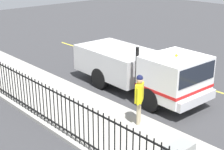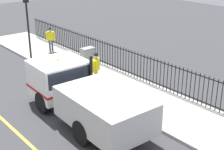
{
  "view_description": "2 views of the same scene",
  "coord_description": "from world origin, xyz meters",
  "px_view_note": "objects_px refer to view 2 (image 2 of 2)",
  "views": [
    {
      "loc": [
        10.26,
        7.51,
        5.73
      ],
      "look_at": [
        1.94,
        -1.58,
        1.33
      ],
      "focal_mm": 53.79,
      "sensor_mm": 36.0,
      "label": 1
    },
    {
      "loc": [
        -6.94,
        -12.01,
        6.88
      ],
      "look_at": [
        1.65,
        -1.82,
        1.61
      ],
      "focal_mm": 53.02,
      "sensor_mm": 36.0,
      "label": 2
    }
  ],
  "objects_px": {
    "worker_standing": "(96,66)",
    "utility_cabinet": "(88,57)",
    "traffic_light_near": "(27,10)",
    "pedestrian_distant": "(50,37)",
    "work_truck": "(79,92)"
  },
  "relations": [
    {
      "from": "traffic_light_near",
      "to": "utility_cabinet",
      "type": "bearing_deg",
      "value": 119.8
    },
    {
      "from": "pedestrian_distant",
      "to": "worker_standing",
      "type": "bearing_deg",
      "value": 119.27
    },
    {
      "from": "worker_standing",
      "to": "utility_cabinet",
      "type": "bearing_deg",
      "value": -152.97
    },
    {
      "from": "pedestrian_distant",
      "to": "utility_cabinet",
      "type": "relative_size",
      "value": 1.52
    },
    {
      "from": "work_truck",
      "to": "worker_standing",
      "type": "relative_size",
      "value": 3.62
    },
    {
      "from": "work_truck",
      "to": "traffic_light_near",
      "type": "height_order",
      "value": "traffic_light_near"
    },
    {
      "from": "traffic_light_near",
      "to": "worker_standing",
      "type": "bearing_deg",
      "value": 93.82
    },
    {
      "from": "worker_standing",
      "to": "pedestrian_distant",
      "type": "bearing_deg",
      "value": -135.37
    },
    {
      "from": "worker_standing",
      "to": "utility_cabinet",
      "type": "height_order",
      "value": "worker_standing"
    },
    {
      "from": "pedestrian_distant",
      "to": "utility_cabinet",
      "type": "distance_m",
      "value": 3.91
    },
    {
      "from": "pedestrian_distant",
      "to": "traffic_light_near",
      "type": "height_order",
      "value": "traffic_light_near"
    },
    {
      "from": "worker_standing",
      "to": "pedestrian_distant",
      "type": "height_order",
      "value": "worker_standing"
    },
    {
      "from": "traffic_light_near",
      "to": "pedestrian_distant",
      "type": "bearing_deg",
      "value": -167.1
    },
    {
      "from": "work_truck",
      "to": "utility_cabinet",
      "type": "height_order",
      "value": "work_truck"
    },
    {
      "from": "pedestrian_distant",
      "to": "work_truck",
      "type": "bearing_deg",
      "value": 107.46
    }
  ]
}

